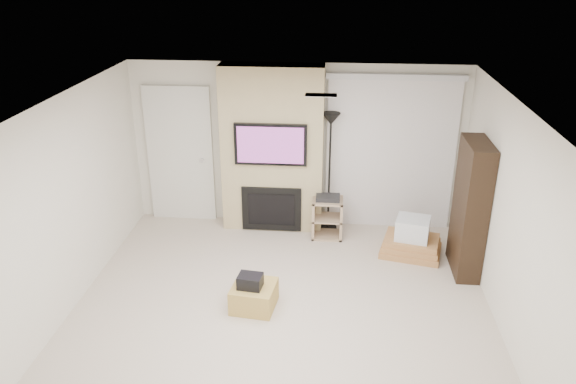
# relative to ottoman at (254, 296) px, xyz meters

# --- Properties ---
(floor) EXTENTS (5.00, 5.50, 0.00)m
(floor) POSITION_rel_ottoman_xyz_m (0.33, -0.33, -0.15)
(floor) COLOR beige
(floor) RESTS_ON ground
(ceiling) EXTENTS (5.00, 5.50, 0.00)m
(ceiling) POSITION_rel_ottoman_xyz_m (0.33, -0.33, 2.35)
(ceiling) COLOR white
(ceiling) RESTS_ON wall_back
(wall_back) EXTENTS (5.00, 0.00, 2.50)m
(wall_back) POSITION_rel_ottoman_xyz_m (0.33, 2.42, 1.10)
(wall_back) COLOR silver
(wall_back) RESTS_ON ground
(wall_left) EXTENTS (0.00, 5.50, 2.50)m
(wall_left) POSITION_rel_ottoman_xyz_m (-2.17, -0.33, 1.10)
(wall_left) COLOR silver
(wall_left) RESTS_ON ground
(wall_right) EXTENTS (0.00, 5.50, 2.50)m
(wall_right) POSITION_rel_ottoman_xyz_m (2.83, -0.33, 1.10)
(wall_right) COLOR silver
(wall_right) RESTS_ON ground
(hvac_vent) EXTENTS (0.35, 0.18, 0.01)m
(hvac_vent) POSITION_rel_ottoman_xyz_m (0.73, 0.47, 2.35)
(hvac_vent) COLOR silver
(hvac_vent) RESTS_ON ceiling
(ottoman) EXTENTS (0.56, 0.56, 0.30)m
(ottoman) POSITION_rel_ottoman_xyz_m (0.00, 0.00, 0.00)
(ottoman) COLOR #B99547
(ottoman) RESTS_ON floor
(black_bag) EXTENTS (0.30, 0.25, 0.16)m
(black_bag) POSITION_rel_ottoman_xyz_m (-0.03, -0.04, 0.23)
(black_bag) COLOR black
(black_bag) RESTS_ON ottoman
(fireplace_wall) EXTENTS (1.50, 0.47, 2.50)m
(fireplace_wall) POSITION_rel_ottoman_xyz_m (-0.02, 2.21, 1.09)
(fireplace_wall) COLOR tan
(fireplace_wall) RESTS_ON floor
(entry_door) EXTENTS (1.02, 0.11, 2.14)m
(entry_door) POSITION_rel_ottoman_xyz_m (-1.47, 2.38, 0.90)
(entry_door) COLOR silver
(entry_door) RESTS_ON floor
(vertical_blinds) EXTENTS (1.98, 0.10, 2.37)m
(vertical_blinds) POSITION_rel_ottoman_xyz_m (1.73, 2.37, 1.12)
(vertical_blinds) COLOR silver
(vertical_blinds) RESTS_ON floor
(floor_lamp) EXTENTS (0.27, 0.27, 1.84)m
(floor_lamp) POSITION_rel_ottoman_xyz_m (0.84, 2.17, 1.30)
(floor_lamp) COLOR black
(floor_lamp) RESTS_ON floor
(av_stand) EXTENTS (0.45, 0.38, 0.66)m
(av_stand) POSITION_rel_ottoman_xyz_m (0.83, 1.92, 0.20)
(av_stand) COLOR tan
(av_stand) RESTS_ON floor
(box_stack) EXTENTS (0.94, 0.79, 0.55)m
(box_stack) POSITION_rel_ottoman_xyz_m (2.03, 1.49, 0.06)
(box_stack) COLOR #B87D47
(box_stack) RESTS_ON floor
(bookshelf) EXTENTS (0.30, 0.80, 1.80)m
(bookshelf) POSITION_rel_ottoman_xyz_m (2.67, 1.12, 0.75)
(bookshelf) COLOR black
(bookshelf) RESTS_ON floor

